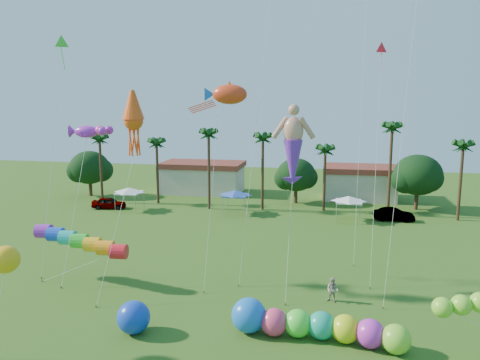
% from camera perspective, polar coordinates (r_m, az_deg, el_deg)
% --- Properties ---
extents(tree_line, '(69.46, 8.91, 11.00)m').
position_cam_1_polar(tree_line, '(64.76, 9.05, 0.65)').
color(tree_line, '#3A2819').
rests_on(tree_line, ground).
extents(buildings_row, '(35.00, 7.00, 4.00)m').
position_cam_1_polar(buildings_row, '(71.59, 3.88, -0.25)').
color(buildings_row, beige).
rests_on(buildings_row, ground).
extents(tent_row, '(31.00, 4.00, 0.60)m').
position_cam_1_polar(tent_row, '(58.68, -0.68, -1.66)').
color(tent_row, white).
rests_on(tent_row, ground).
extents(car_a, '(4.72, 2.53, 1.53)m').
position_cam_1_polar(car_a, '(64.94, -15.68, -2.71)').
color(car_a, '#4C4C54').
rests_on(car_a, ground).
extents(car_b, '(4.72, 1.68, 1.55)m').
position_cam_1_polar(car_b, '(59.10, 18.25, -4.02)').
color(car_b, '#4C4C54').
rests_on(car_b, ground).
extents(spectator_b, '(1.06, 0.95, 1.78)m').
position_cam_1_polar(spectator_b, '(34.81, 11.21, -13.02)').
color(spectator_b, '#AD9D90').
rests_on(spectator_b, ground).
extents(caterpillar_inflatable, '(10.65, 2.84, 2.17)m').
position_cam_1_polar(caterpillar_inflatable, '(29.64, 8.61, -17.08)').
color(caterpillar_inflatable, '#E23B6A').
rests_on(caterpillar_inflatable, ground).
extents(blue_ball, '(2.05, 2.05, 2.05)m').
position_cam_1_polar(blue_ball, '(30.68, -12.85, -16.01)').
color(blue_ball, blue).
rests_on(blue_ball, ground).
extents(rainbow_tube, '(8.93, 1.93, 3.52)m').
position_cam_1_polar(rainbow_tube, '(37.84, -17.45, -8.12)').
color(rainbow_tube, red).
rests_on(rainbow_tube, ground).
extents(green_worm, '(10.27, 2.70, 3.57)m').
position_cam_1_polar(green_worm, '(29.03, 23.43, -14.07)').
color(green_worm, '#80DA30').
rests_on(green_worm, ground).
extents(orange_ball_kite, '(1.81, 1.92, 6.26)m').
position_cam_1_polar(orange_ball_kite, '(29.34, -26.68, -8.67)').
color(orange_ball_kite, '#FFB114').
rests_on(orange_ball_kite, ground).
extents(merman_kite, '(2.91, 5.39, 13.43)m').
position_cam_1_polar(merman_kite, '(35.35, 6.48, 3.63)').
color(merman_kite, tan).
rests_on(merman_kite, ground).
extents(fish_kite, '(4.40, 6.18, 15.59)m').
position_cam_1_polar(fish_kite, '(37.85, -1.26, 10.39)').
color(fish_kite, red).
rests_on(fish_kite, ground).
extents(squid_kite, '(2.28, 5.90, 15.09)m').
position_cam_1_polar(squid_kite, '(35.95, -12.87, 7.07)').
color(squid_kite, '#FE4F14').
rests_on(squid_kite, ground).
extents(lobster_kite, '(3.72, 4.49, 12.49)m').
position_cam_1_polar(lobster_kite, '(38.99, -18.21, 5.63)').
color(lobster_kite, purple).
rests_on(lobster_kite, ground).
extents(delta_kite_red, '(1.06, 4.05, 18.72)m').
position_cam_1_polar(delta_kite_red, '(39.07, 16.84, 14.43)').
color(delta_kite_red, red).
rests_on(delta_kite_red, ground).
extents(delta_kite_green, '(1.21, 4.94, 19.60)m').
position_cam_1_polar(delta_kite_green, '(43.03, -20.94, 14.99)').
color(delta_kite_green, green).
rests_on(delta_kite_green, ground).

